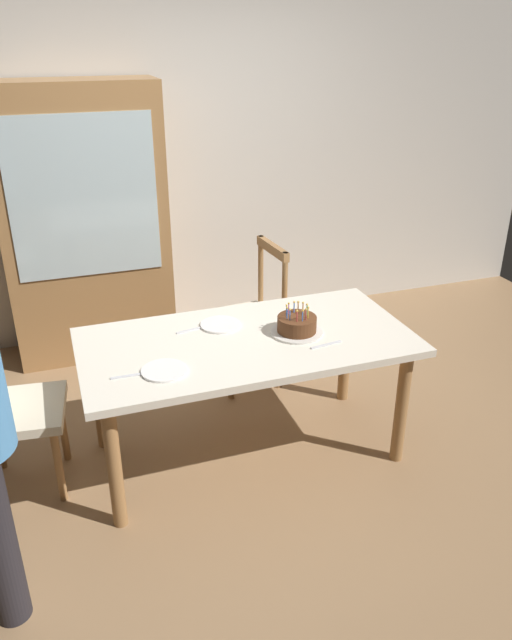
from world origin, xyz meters
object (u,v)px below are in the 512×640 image
at_px(dining_table, 247,353).
at_px(plate_far_side, 221,325).
at_px(plate_near_celebrant, 164,370).
at_px(china_cabinet, 85,226).
at_px(birthday_cake, 297,325).
at_px(chair_spindle_back, 249,319).

relative_size(dining_table, plate_far_side, 7.86).
bearing_deg(plate_near_celebrant, plate_far_side, 45.09).
distance_m(dining_table, china_cabinet, 1.72).
bearing_deg(plate_far_side, plate_near_celebrant, -134.91).
height_order(plate_near_celebrant, china_cabinet, china_cabinet).
relative_size(birthday_cake, plate_near_celebrant, 1.27).
distance_m(dining_table, plate_near_celebrant, 0.52).
bearing_deg(plate_near_celebrant, china_cabinet, 95.77).
bearing_deg(birthday_cake, plate_near_celebrant, -167.04).
xyz_separation_m(dining_table, china_cabinet, (-0.65, 1.56, 0.32)).
xyz_separation_m(birthday_cake, chair_spindle_back, (-0.01, 0.78, -0.31)).
height_order(plate_far_side, china_cabinet, china_cabinet).
height_order(dining_table, china_cabinet, china_cabinet).
bearing_deg(dining_table, plate_near_celebrant, -157.69).
height_order(dining_table, birthday_cake, birthday_cake).
height_order(chair_spindle_back, china_cabinet, china_cabinet).
relative_size(plate_near_celebrant, chair_spindle_back, 0.23).
distance_m(birthday_cake, china_cabinet, 1.84).
distance_m(plate_near_celebrant, chair_spindle_back, 1.23).
bearing_deg(china_cabinet, plate_far_side, -67.44).
xyz_separation_m(dining_table, birthday_cake, (0.27, -0.02, 0.13)).
xyz_separation_m(dining_table, plate_far_side, (-0.09, 0.20, 0.09)).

